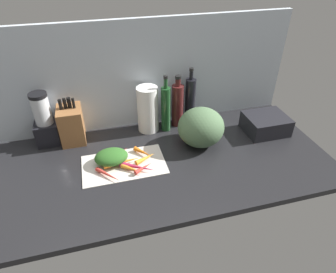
{
  "coord_description": "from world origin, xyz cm",
  "views": [
    {
      "loc": [
        -26.36,
        -111.2,
        94.0
      ],
      "look_at": [
        4.11,
        1.38,
        12.85
      ],
      "focal_mm": 31.29,
      "sensor_mm": 36.0,
      "label": 1
    }
  ],
  "objects_px": {
    "paper_towel_roll": "(148,109)",
    "bottle_1": "(178,104)",
    "carrot_4": "(145,158)",
    "carrot_7": "(132,169)",
    "bottle_0": "(166,108)",
    "bottle_2": "(190,100)",
    "carrot_3": "(138,167)",
    "carrot_0": "(122,162)",
    "blender_appliance": "(45,122)",
    "carrot_1": "(116,156)",
    "knife_block": "(71,124)",
    "cutting_board": "(124,164)",
    "dish_rack": "(266,124)",
    "carrot_5": "(108,175)",
    "carrot_2": "(143,168)",
    "winter_squash": "(201,127)",
    "carrot_6": "(143,152)"
  },
  "relations": [
    {
      "from": "paper_towel_roll",
      "to": "bottle_1",
      "type": "bearing_deg",
      "value": 3.54
    },
    {
      "from": "carrot_4",
      "to": "carrot_7",
      "type": "height_order",
      "value": "carrot_4"
    },
    {
      "from": "bottle_0",
      "to": "bottle_2",
      "type": "xyz_separation_m",
      "value": [
        0.16,
        0.05,
        0.0
      ]
    },
    {
      "from": "carrot_3",
      "to": "bottle_2",
      "type": "bearing_deg",
      "value": 43.56
    },
    {
      "from": "carrot_0",
      "to": "carrot_3",
      "type": "relative_size",
      "value": 1.01
    },
    {
      "from": "blender_appliance",
      "to": "carrot_1",
      "type": "bearing_deg",
      "value": -35.94
    },
    {
      "from": "carrot_3",
      "to": "knife_block",
      "type": "relative_size",
      "value": 0.7
    },
    {
      "from": "cutting_board",
      "to": "dish_rack",
      "type": "bearing_deg",
      "value": 6.13
    },
    {
      "from": "blender_appliance",
      "to": "bottle_0",
      "type": "distance_m",
      "value": 0.65
    },
    {
      "from": "carrot_3",
      "to": "bottle_0",
      "type": "relative_size",
      "value": 0.54
    },
    {
      "from": "carrot_4",
      "to": "dish_rack",
      "type": "height_order",
      "value": "dish_rack"
    },
    {
      "from": "carrot_5",
      "to": "bottle_1",
      "type": "height_order",
      "value": "bottle_1"
    },
    {
      "from": "carrot_2",
      "to": "carrot_3",
      "type": "height_order",
      "value": "carrot_3"
    },
    {
      "from": "knife_block",
      "to": "dish_rack",
      "type": "xyz_separation_m",
      "value": [
        1.06,
        -0.2,
        -0.05
      ]
    },
    {
      "from": "carrot_4",
      "to": "bottle_0",
      "type": "distance_m",
      "value": 0.33
    },
    {
      "from": "cutting_board",
      "to": "carrot_0",
      "type": "height_order",
      "value": "carrot_0"
    },
    {
      "from": "carrot_7",
      "to": "bottle_1",
      "type": "distance_m",
      "value": 0.5
    },
    {
      "from": "cutting_board",
      "to": "knife_block",
      "type": "relative_size",
      "value": 1.6
    },
    {
      "from": "carrot_1",
      "to": "dish_rack",
      "type": "distance_m",
      "value": 0.85
    },
    {
      "from": "carrot_3",
      "to": "dish_rack",
      "type": "distance_m",
      "value": 0.78
    },
    {
      "from": "carrot_5",
      "to": "winter_squash",
      "type": "height_order",
      "value": "winter_squash"
    },
    {
      "from": "dish_rack",
      "to": "carrot_3",
      "type": "bearing_deg",
      "value": -169.25
    },
    {
      "from": "carrot_6",
      "to": "bottle_1",
      "type": "height_order",
      "value": "bottle_1"
    },
    {
      "from": "carrot_4",
      "to": "winter_squash",
      "type": "bearing_deg",
      "value": 13.14
    },
    {
      "from": "paper_towel_roll",
      "to": "bottle_2",
      "type": "distance_m",
      "value": 0.26
    },
    {
      "from": "carrot_2",
      "to": "blender_appliance",
      "type": "xyz_separation_m",
      "value": [
        -0.45,
        0.37,
        0.11
      ]
    },
    {
      "from": "blender_appliance",
      "to": "paper_towel_roll",
      "type": "distance_m",
      "value": 0.55
    },
    {
      "from": "carrot_3",
      "to": "dish_rack",
      "type": "relative_size",
      "value": 0.77
    },
    {
      "from": "bottle_0",
      "to": "cutting_board",
      "type": "bearing_deg",
      "value": -137.62
    },
    {
      "from": "carrot_5",
      "to": "dish_rack",
      "type": "bearing_deg",
      "value": 10.01
    },
    {
      "from": "cutting_board",
      "to": "winter_squash",
      "type": "relative_size",
      "value": 1.65
    },
    {
      "from": "winter_squash",
      "to": "knife_block",
      "type": "xyz_separation_m",
      "value": [
        -0.66,
        0.22,
        -0.0
      ]
    },
    {
      "from": "carrot_1",
      "to": "carrot_6",
      "type": "relative_size",
      "value": 1.51
    },
    {
      "from": "blender_appliance",
      "to": "knife_block",
      "type": "bearing_deg",
      "value": -4.15
    },
    {
      "from": "carrot_5",
      "to": "cutting_board",
      "type": "bearing_deg",
      "value": 40.71
    },
    {
      "from": "knife_block",
      "to": "paper_towel_roll",
      "type": "distance_m",
      "value": 0.42
    },
    {
      "from": "carrot_7",
      "to": "dish_rack",
      "type": "height_order",
      "value": "dish_rack"
    },
    {
      "from": "blender_appliance",
      "to": "bottle_0",
      "type": "height_order",
      "value": "bottle_0"
    },
    {
      "from": "carrot_1",
      "to": "carrot_5",
      "type": "distance_m",
      "value": 0.14
    },
    {
      "from": "winter_squash",
      "to": "bottle_1",
      "type": "height_order",
      "value": "bottle_1"
    },
    {
      "from": "bottle_1",
      "to": "carrot_0",
      "type": "bearing_deg",
      "value": -141.23
    },
    {
      "from": "carrot_0",
      "to": "carrot_6",
      "type": "xyz_separation_m",
      "value": [
        0.11,
        0.05,
        -0.0
      ]
    },
    {
      "from": "carrot_0",
      "to": "winter_squash",
      "type": "height_order",
      "value": "winter_squash"
    },
    {
      "from": "carrot_7",
      "to": "paper_towel_roll",
      "type": "bearing_deg",
      "value": 66.46
    },
    {
      "from": "carrot_5",
      "to": "dish_rack",
      "type": "xyz_separation_m",
      "value": [
        0.91,
        0.16,
        0.03
      ]
    },
    {
      "from": "dish_rack",
      "to": "carrot_6",
      "type": "bearing_deg",
      "value": -176.9
    },
    {
      "from": "winter_squash",
      "to": "blender_appliance",
      "type": "xyz_separation_m",
      "value": [
        -0.79,
        0.23,
        0.02
      ]
    },
    {
      "from": "carrot_6",
      "to": "bottle_0",
      "type": "height_order",
      "value": "bottle_0"
    },
    {
      "from": "bottle_1",
      "to": "carrot_7",
      "type": "bearing_deg",
      "value": -132.61
    },
    {
      "from": "carrot_2",
      "to": "bottle_1",
      "type": "xyz_separation_m",
      "value": [
        0.28,
        0.36,
        0.11
      ]
    }
  ]
}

